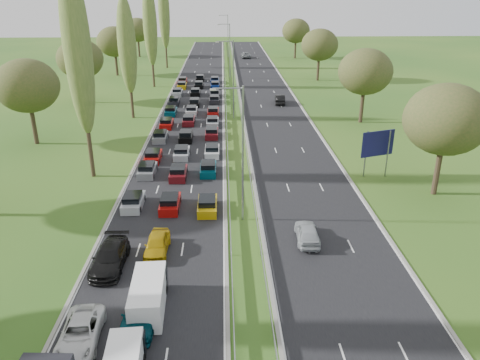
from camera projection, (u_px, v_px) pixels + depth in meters
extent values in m
plane|color=#26561A|center=(233.00, 115.00, 76.08)|extent=(260.00, 260.00, 0.00)
cube|color=black|center=(193.00, 112.00, 78.17)|extent=(10.50, 215.00, 0.04)
cube|color=black|center=(273.00, 111.00, 78.62)|extent=(10.50, 215.00, 0.04)
cube|color=gray|center=(226.00, 108.00, 78.14)|extent=(0.06, 215.00, 0.32)
cube|color=gray|center=(240.00, 108.00, 78.22)|extent=(0.06, 215.00, 0.32)
cylinder|color=gray|center=(243.00, 156.00, 39.62)|extent=(0.18, 0.18, 12.00)
cylinder|color=gray|center=(233.00, 80.00, 71.94)|extent=(0.18, 0.18, 12.00)
cylinder|color=gray|center=(230.00, 51.00, 104.27)|extent=(0.18, 0.18, 12.00)
cylinder|color=gray|center=(228.00, 36.00, 136.59)|extent=(0.18, 0.18, 12.00)
cylinder|color=#2D2116|center=(89.00, 142.00, 50.03)|extent=(0.44, 0.44, 7.92)
ellipsoid|color=#4D672C|center=(77.00, 49.00, 46.33)|extent=(2.80, 2.80, 17.60)
cylinder|color=#2D2116|center=(132.00, 98.00, 73.39)|extent=(0.44, 0.44, 6.48)
ellipsoid|color=#4D672C|center=(127.00, 45.00, 70.37)|extent=(2.80, 2.80, 14.40)
cylinder|color=#2D2116|center=(153.00, 69.00, 96.34)|extent=(0.44, 0.44, 7.20)
ellipsoid|color=#4D672C|center=(150.00, 24.00, 92.98)|extent=(2.80, 2.80, 16.00)
cylinder|color=#2D2116|center=(166.00, 52.00, 119.29)|extent=(0.44, 0.44, 7.92)
ellipsoid|color=#4D672C|center=(164.00, 12.00, 115.60)|extent=(2.80, 2.80, 17.60)
cylinder|color=#2D2116|center=(34.00, 126.00, 61.35)|extent=(0.56, 0.56, 4.84)
ellipsoid|color=#38471E|center=(27.00, 86.00, 59.33)|extent=(8.00, 8.00, 6.80)
cylinder|color=#2D2116|center=(84.00, 89.00, 83.51)|extent=(0.56, 0.56, 4.84)
ellipsoid|color=#38471E|center=(80.00, 59.00, 81.50)|extent=(8.00, 8.00, 6.80)
cylinder|color=#2D2116|center=(117.00, 65.00, 109.37)|extent=(0.56, 0.56, 4.84)
ellipsoid|color=#38471E|center=(114.00, 42.00, 107.36)|extent=(8.00, 8.00, 6.80)
cylinder|color=#2D2116|center=(139.00, 48.00, 138.93)|extent=(0.56, 0.56, 4.84)
ellipsoid|color=#38471E|center=(137.00, 30.00, 136.91)|extent=(8.00, 8.00, 6.80)
cylinder|color=#2D2116|center=(437.00, 171.00, 46.25)|extent=(0.56, 0.56, 4.84)
ellipsoid|color=#38471E|center=(446.00, 119.00, 44.24)|extent=(8.00, 8.00, 6.80)
cylinder|color=#2D2116|center=(362.00, 107.00, 71.19)|extent=(0.56, 0.56, 4.84)
ellipsoid|color=#38471E|center=(365.00, 72.00, 69.17)|extent=(8.00, 8.00, 6.80)
cylinder|color=#2D2116|center=(318.00, 69.00, 103.51)|extent=(0.56, 0.56, 4.84)
ellipsoid|color=#38471E|center=(320.00, 45.00, 101.50)|extent=(8.00, 8.00, 6.80)
cylinder|color=#2D2116|center=(295.00, 50.00, 135.84)|extent=(0.56, 0.56, 4.84)
ellipsoid|color=#38471E|center=(296.00, 31.00, 133.82)|extent=(8.00, 8.00, 6.80)
cube|color=#B2B7BC|center=(133.00, 203.00, 44.16)|extent=(1.75, 4.00, 0.80)
cube|color=slate|center=(147.00, 171.00, 51.78)|extent=(1.75, 4.00, 0.80)
cube|color=#A50C0A|center=(153.00, 157.00, 55.93)|extent=(1.75, 4.00, 0.80)
cube|color=slate|center=(161.00, 137.00, 63.32)|extent=(1.75, 4.00, 0.80)
cube|color=#A50C0A|center=(167.00, 124.00, 69.40)|extent=(1.75, 4.00, 0.80)
cube|color=#053F4C|center=(171.00, 112.00, 76.18)|extent=(1.75, 4.00, 0.80)
cube|color=black|center=(174.00, 102.00, 82.88)|extent=(1.75, 4.00, 0.80)
cube|color=#B2B7BC|center=(177.00, 93.00, 89.80)|extent=(1.75, 4.00, 0.80)
cube|color=#BF990C|center=(182.00, 86.00, 96.13)|extent=(1.75, 4.00, 0.80)
cube|color=#A50C0A|center=(183.00, 81.00, 100.97)|extent=(1.75, 4.00, 0.80)
cube|color=#A50C0A|center=(170.00, 204.00, 43.81)|extent=(1.75, 4.00, 0.80)
cube|color=#590F14|center=(178.00, 174.00, 51.00)|extent=(1.75, 4.00, 0.80)
cube|color=#B2B7BC|center=(182.00, 154.00, 57.14)|extent=(1.75, 4.00, 0.80)
cube|color=black|center=(186.00, 137.00, 63.49)|extent=(1.75, 4.00, 0.80)
cube|color=#590F14|center=(189.00, 121.00, 70.99)|extent=(1.75, 4.00, 0.80)
cube|color=silver|center=(192.00, 111.00, 76.52)|extent=(1.75, 4.00, 0.80)
cube|color=black|center=(195.00, 103.00, 81.85)|extent=(1.75, 4.00, 0.80)
cube|color=black|center=(195.00, 93.00, 89.79)|extent=(1.75, 4.00, 0.80)
cube|color=black|center=(199.00, 86.00, 96.63)|extent=(1.75, 4.00, 0.80)
cube|color=black|center=(200.00, 79.00, 103.73)|extent=(1.75, 4.00, 0.80)
cube|color=#BF990C|center=(207.00, 206.00, 43.44)|extent=(1.75, 4.00, 0.80)
cube|color=#053F4C|center=(208.00, 170.00, 52.17)|extent=(1.75, 4.00, 0.80)
cube|color=silver|center=(212.00, 152.00, 57.76)|extent=(1.75, 4.00, 0.80)
cube|color=#590F14|center=(212.00, 134.00, 64.91)|extent=(1.75, 4.00, 0.80)
cube|color=#B2B7BC|center=(213.00, 123.00, 70.13)|extent=(1.75, 4.00, 0.80)
cube|color=#A50C0A|center=(213.00, 113.00, 75.86)|extent=(1.75, 4.00, 0.80)
cube|color=black|center=(214.00, 100.00, 83.99)|extent=(1.75, 4.00, 0.80)
cube|color=black|center=(215.00, 94.00, 88.72)|extent=(1.75, 4.00, 0.80)
cube|color=navy|center=(215.00, 86.00, 96.38)|extent=(1.75, 4.00, 0.80)
cube|color=navy|center=(215.00, 81.00, 101.48)|extent=(1.75, 4.00, 0.80)
imported|color=silver|center=(80.00, 333.00, 27.19)|extent=(2.47, 4.94, 1.34)
imported|color=black|center=(110.00, 257.00, 34.52)|extent=(2.33, 5.55, 1.60)
imported|color=#043A46|center=(141.00, 313.00, 28.67)|extent=(2.44, 5.28, 1.50)
imported|color=#B9940C|center=(157.00, 244.00, 36.43)|extent=(1.84, 4.36, 1.47)
imported|color=#A2A7AB|center=(307.00, 233.00, 38.07)|extent=(1.99, 4.53, 1.52)
imported|color=black|center=(280.00, 99.00, 83.20)|extent=(2.01, 4.92, 1.59)
imported|color=gray|center=(246.00, 55.00, 137.25)|extent=(2.65, 5.74, 1.59)
cube|color=black|center=(130.00, 345.00, 25.99)|extent=(1.76, 0.72, 1.44)
cylinder|color=black|center=(115.00, 360.00, 25.67)|extent=(0.23, 0.61, 0.61)
cube|color=white|center=(148.00, 296.00, 29.78)|extent=(2.01, 5.02, 2.01)
cube|color=black|center=(153.00, 277.00, 31.85)|extent=(1.96, 0.80, 1.61)
cylinder|color=black|center=(140.00, 290.00, 31.50)|extent=(0.25, 0.68, 0.68)
cylinder|color=black|center=(159.00, 321.00, 28.59)|extent=(0.25, 0.68, 0.68)
cylinder|color=gray|center=(366.00, 154.00, 50.42)|extent=(0.16, 0.16, 5.20)
cylinder|color=gray|center=(388.00, 154.00, 50.50)|extent=(0.16, 0.16, 5.20)
cube|color=#151356|center=(378.00, 143.00, 50.00)|extent=(3.81, 1.41, 2.80)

